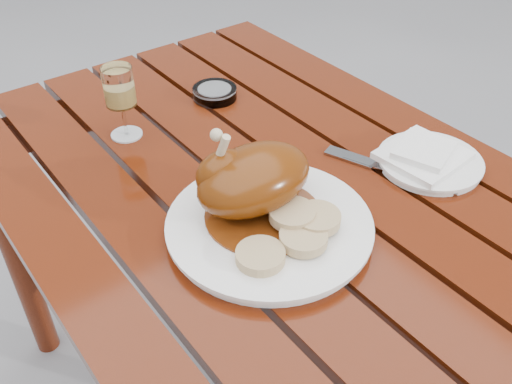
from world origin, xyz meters
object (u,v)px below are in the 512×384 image
(table, at_px, (267,323))
(wine_glass, at_px, (122,103))
(ashtray, at_px, (215,93))
(side_plate, at_px, (430,162))
(dinner_plate, at_px, (269,226))

(table, relative_size, wine_glass, 8.50)
(table, relative_size, ashtray, 12.84)
(table, height_order, ashtray, ashtray)
(table, xyz_separation_m, side_plate, (0.26, -0.13, 0.38))
(dinner_plate, bearing_deg, wine_glass, 97.20)
(table, xyz_separation_m, dinner_plate, (-0.08, -0.09, 0.39))
(table, bearing_deg, ashtray, 72.91)
(wine_glass, height_order, side_plate, wine_glass)
(wine_glass, bearing_deg, side_plate, -47.49)
(wine_glass, relative_size, ashtray, 1.51)
(ashtray, bearing_deg, table, -107.09)
(table, height_order, side_plate, side_plate)
(table, bearing_deg, dinner_plate, -128.39)
(side_plate, xyz_separation_m, ashtray, (-0.17, 0.44, 0.00))
(ashtray, bearing_deg, side_plate, -69.13)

